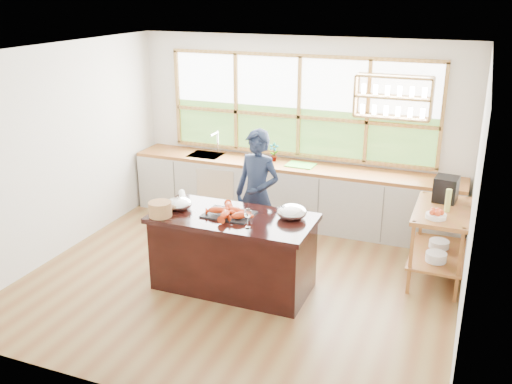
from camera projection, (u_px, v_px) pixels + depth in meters
The scene contains 18 objects.
ground_plane at pixel (240, 279), 6.92m from camera, with size 5.00×5.00×0.00m, color brown.
room_shell at pixel (258, 129), 6.76m from camera, with size 5.02×4.52×2.71m.
back_counter at pixel (290, 193), 8.46m from camera, with size 4.90×0.63×0.90m.
right_shelf_unit at pixel (440, 233), 6.73m from camera, with size 0.62×1.10×0.90m.
island at pixel (233, 252), 6.59m from camera, with size 1.85×0.90×0.90m.
cook at pixel (257, 195), 7.25m from camera, with size 0.62×0.41×1.69m, color #172138.
potted_plant at pixel (274, 152), 8.42m from camera, with size 0.15×0.10×0.28m, color slate.
cutting_board at pixel (301, 165), 8.26m from camera, with size 0.40×0.30×0.01m, color #53C239.
espresso_machine at pixel (446, 189), 6.84m from camera, with size 0.26×0.28×0.30m, color black.
wine_bottle at pixel (448, 200), 6.53m from camera, with size 0.07×0.07×0.27m, color #B2C057.
fruit_bowl at pixel (436, 214), 6.37m from camera, with size 0.23×0.23×0.11m.
slate_board at pixel (229, 214), 6.46m from camera, with size 0.55×0.40×0.02m, color black.
lobster_pile at pixel (229, 212), 6.41m from camera, with size 0.52×0.48×0.08m.
mixing_bowl_left at pixel (179, 204), 6.62m from camera, with size 0.30×0.30×0.14m, color silver.
mixing_bowl_right at pixel (292, 212), 6.36m from camera, with size 0.34×0.34×0.16m, color silver.
wine_glass at pixel (248, 214), 6.07m from camera, with size 0.08×0.08×0.22m.
wicker_basket at pixel (160, 209), 6.41m from camera, with size 0.26×0.26×0.17m, color #AD6F43.
parchment_roll at pixel (182, 196), 6.92m from camera, with size 0.08×0.08×0.30m, color silver.
Camera 1 is at (2.44, -5.65, 3.34)m, focal length 40.00 mm.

